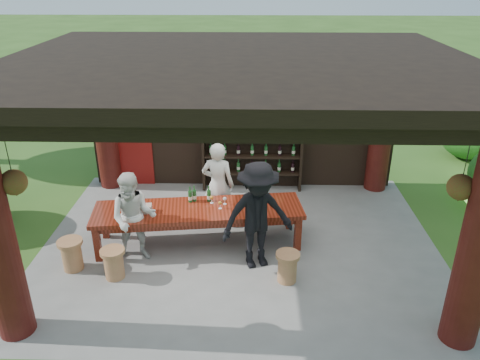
{
  "coord_description": "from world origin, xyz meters",
  "views": [
    {
      "loc": [
        0.2,
        -7.58,
        4.82
      ],
      "look_at": [
        0.0,
        0.4,
        1.15
      ],
      "focal_mm": 35.0,
      "sensor_mm": 36.0,
      "label": 1
    }
  ],
  "objects_px": {
    "wine_shelf": "(252,148)",
    "guest_woman": "(134,218)",
    "stool_far_left": "(72,254)",
    "stool_near_left": "(114,263)",
    "napkin_basket": "(144,209)",
    "host": "(218,185)",
    "tasting_table": "(198,214)",
    "guest_man": "(258,216)",
    "stool_near_right": "(287,266)"
  },
  "relations": [
    {
      "from": "tasting_table",
      "to": "stool_near_right",
      "type": "height_order",
      "value": "tasting_table"
    },
    {
      "from": "stool_near_right",
      "to": "host",
      "type": "distance_m",
      "value": 2.32
    },
    {
      "from": "wine_shelf",
      "to": "stool_near_left",
      "type": "relative_size",
      "value": 4.25
    },
    {
      "from": "host",
      "to": "guest_woman",
      "type": "relative_size",
      "value": 1.07
    },
    {
      "from": "stool_far_left",
      "to": "tasting_table",
      "type": "bearing_deg",
      "value": 22.69
    },
    {
      "from": "stool_far_left",
      "to": "stool_near_left",
      "type": "bearing_deg",
      "value": -15.88
    },
    {
      "from": "guest_woman",
      "to": "napkin_basket",
      "type": "bearing_deg",
      "value": 67.56
    },
    {
      "from": "guest_man",
      "to": "stool_near_right",
      "type": "bearing_deg",
      "value": -61.92
    },
    {
      "from": "stool_near_left",
      "to": "host",
      "type": "xyz_separation_m",
      "value": [
        1.64,
        1.82,
        0.6
      ]
    },
    {
      "from": "host",
      "to": "stool_near_right",
      "type": "bearing_deg",
      "value": 134.47
    },
    {
      "from": "stool_near_left",
      "to": "host",
      "type": "distance_m",
      "value": 2.52
    },
    {
      "from": "guest_woman",
      "to": "wine_shelf",
      "type": "bearing_deg",
      "value": 50.9
    },
    {
      "from": "tasting_table",
      "to": "host",
      "type": "distance_m",
      "value": 0.82
    },
    {
      "from": "tasting_table",
      "to": "guest_man",
      "type": "bearing_deg",
      "value": -31.6
    },
    {
      "from": "tasting_table",
      "to": "guest_woman",
      "type": "bearing_deg",
      "value": -154.08
    },
    {
      "from": "tasting_table",
      "to": "host",
      "type": "xyz_separation_m",
      "value": [
        0.32,
        0.71,
        0.25
      ]
    },
    {
      "from": "stool_far_left",
      "to": "guest_man",
      "type": "height_order",
      "value": "guest_man"
    },
    {
      "from": "wine_shelf",
      "to": "guest_man",
      "type": "relative_size",
      "value": 1.18
    },
    {
      "from": "wine_shelf",
      "to": "stool_near_left",
      "type": "distance_m",
      "value": 4.3
    },
    {
      "from": "stool_near_left",
      "to": "guest_woman",
      "type": "relative_size",
      "value": 0.33
    },
    {
      "from": "stool_near_left",
      "to": "napkin_basket",
      "type": "bearing_deg",
      "value": 68.69
    },
    {
      "from": "host",
      "to": "guest_woman",
      "type": "xyz_separation_m",
      "value": [
        -1.39,
        -1.23,
        -0.06
      ]
    },
    {
      "from": "stool_near_right",
      "to": "wine_shelf",
      "type": "bearing_deg",
      "value": 99.51
    },
    {
      "from": "wine_shelf",
      "to": "guest_woman",
      "type": "relative_size",
      "value": 1.39
    },
    {
      "from": "napkin_basket",
      "to": "stool_near_left",
      "type": "bearing_deg",
      "value": -111.31
    },
    {
      "from": "stool_near_right",
      "to": "napkin_basket",
      "type": "xyz_separation_m",
      "value": [
        -2.54,
        0.96,
        0.54
      ]
    },
    {
      "from": "stool_near_right",
      "to": "host",
      "type": "relative_size",
      "value": 0.3
    },
    {
      "from": "host",
      "to": "guest_man",
      "type": "height_order",
      "value": "guest_man"
    },
    {
      "from": "stool_far_left",
      "to": "napkin_basket",
      "type": "bearing_deg",
      "value": 31.65
    },
    {
      "from": "tasting_table",
      "to": "stool_near_left",
      "type": "distance_m",
      "value": 1.76
    },
    {
      "from": "stool_near_left",
      "to": "guest_man",
      "type": "distance_m",
      "value": 2.54
    },
    {
      "from": "stool_far_left",
      "to": "host",
      "type": "distance_m",
      "value": 2.96
    },
    {
      "from": "wine_shelf",
      "to": "napkin_basket",
      "type": "distance_m",
      "value": 3.26
    },
    {
      "from": "host",
      "to": "stool_near_left",
      "type": "bearing_deg",
      "value": 57.94
    },
    {
      "from": "wine_shelf",
      "to": "guest_woman",
      "type": "bearing_deg",
      "value": -124.76
    },
    {
      "from": "guest_man",
      "to": "wine_shelf",
      "type": "bearing_deg",
      "value": 72.39
    },
    {
      "from": "stool_far_left",
      "to": "guest_woman",
      "type": "distance_m",
      "value": 1.22
    },
    {
      "from": "host",
      "to": "guest_man",
      "type": "bearing_deg",
      "value": 128.92
    },
    {
      "from": "stool_near_left",
      "to": "stool_near_right",
      "type": "bearing_deg",
      "value": -0.41
    },
    {
      "from": "wine_shelf",
      "to": "tasting_table",
      "type": "distance_m",
      "value": 2.66
    },
    {
      "from": "host",
      "to": "guest_woman",
      "type": "height_order",
      "value": "host"
    },
    {
      "from": "wine_shelf",
      "to": "stool_near_right",
      "type": "relative_size",
      "value": 4.32
    },
    {
      "from": "stool_far_left",
      "to": "guest_man",
      "type": "relative_size",
      "value": 0.29
    },
    {
      "from": "tasting_table",
      "to": "stool_far_left",
      "type": "xyz_separation_m",
      "value": [
        -2.11,
        -0.88,
        -0.34
      ]
    },
    {
      "from": "wine_shelf",
      "to": "napkin_basket",
      "type": "xyz_separation_m",
      "value": [
        -1.94,
        -2.62,
        -0.2
      ]
    },
    {
      "from": "stool_far_left",
      "to": "guest_woman",
      "type": "bearing_deg",
      "value": 19.21
    },
    {
      "from": "napkin_basket",
      "to": "stool_near_right",
      "type": "bearing_deg",
      "value": -20.62
    },
    {
      "from": "stool_near_left",
      "to": "stool_far_left",
      "type": "height_order",
      "value": "stool_far_left"
    },
    {
      "from": "wine_shelf",
      "to": "guest_woman",
      "type": "distance_m",
      "value": 3.61
    },
    {
      "from": "guest_woman",
      "to": "guest_man",
      "type": "distance_m",
      "value": 2.16
    }
  ]
}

